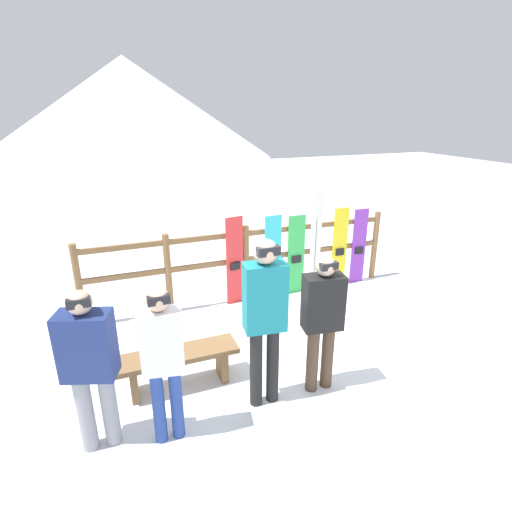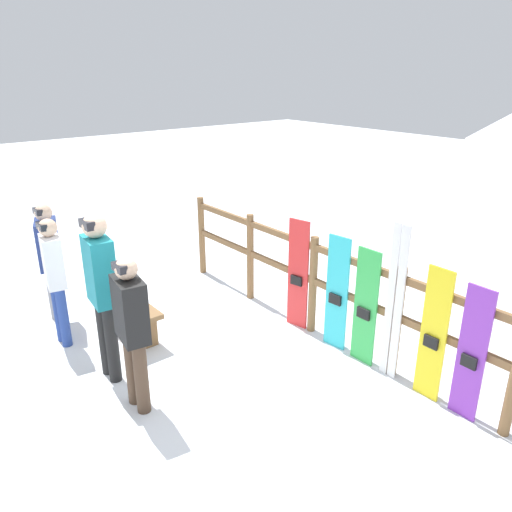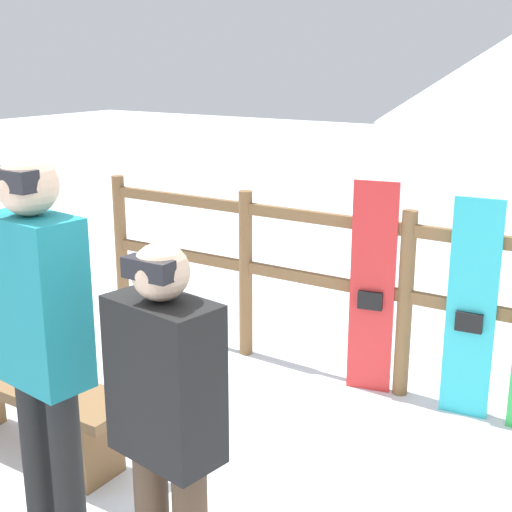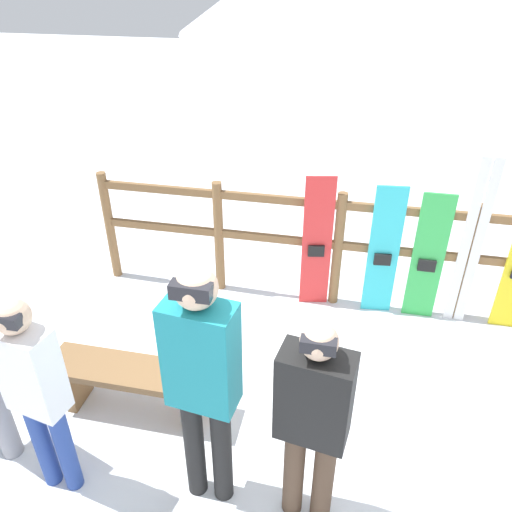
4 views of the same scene
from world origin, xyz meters
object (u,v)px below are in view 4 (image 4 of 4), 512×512
Objects in this scene: person_white at (35,387)px; snowboard_green at (428,259)px; ski_pair_white at (471,245)px; snowboard_cyan at (383,252)px; bench at (132,379)px; snowboard_red at (317,244)px; person_teal at (202,376)px; person_black at (314,416)px.

snowboard_green is at bearing 44.31° from person_white.
snowboard_cyan is at bearing -179.74° from ski_pair_white.
snowboard_green is (2.31, 1.77, 0.34)m from bench.
ski_pair_white is at bearing 0.14° from snowboard_red.
bench is 0.72× the size of person_teal.
person_black is (0.66, -0.01, -0.17)m from person_teal.
snowboard_cyan is at bearing 64.85° from person_teal.
snowboard_green is at bearing -0.01° from snowboard_cyan.
bench is 0.84× the size of person_black.
bench is 1.66m from person_black.
ski_pair_white is at bearing 40.59° from person_white.
snowboard_cyan is 0.81× the size of ski_pair_white.
person_white reaches higher than bench.
snowboard_green is 0.79× the size of ski_pair_white.
snowboard_cyan reaches higher than snowboard_green.
snowboard_cyan is (2.12, 2.48, -0.23)m from person_white.
person_black is (1.68, 0.14, -0.01)m from person_white.
snowboard_cyan is (0.44, 2.34, -0.22)m from person_black.
person_teal is 2.61m from snowboard_cyan.
bench is 0.84× the size of person_white.
person_white is 1.16× the size of snowboard_green.
bench is 2.19m from snowboard_red.
snowboard_red is at bearing 180.00° from snowboard_green.
snowboard_green is (0.86, 2.34, -0.24)m from person_black.
person_black is at bearing -117.42° from ski_pair_white.
person_white is at bearing -175.15° from person_black.
snowboard_green is (1.51, 2.33, -0.41)m from person_teal.
snowboard_cyan is at bearing 179.99° from snowboard_green.
person_black is at bearing -0.47° from person_teal.
snowboard_red is 0.83× the size of ski_pair_white.
snowboard_green is (2.54, 2.48, -0.25)m from person_white.
person_black is 2.39m from snowboard_cyan.
person_white is at bearing -130.54° from snowboard_cyan.
snowboard_cyan is at bearing 43.06° from bench.
snowboard_cyan is (1.89, 1.77, 0.36)m from bench.
ski_pair_white is at bearing 62.58° from person_black.
person_teal is 1.32× the size of snowboard_cyan.
person_black is at bearing -21.45° from bench.
snowboard_green is (1.07, -0.00, -0.04)m from snowboard_red.
person_teal reaches higher than ski_pair_white.
snowboard_green is at bearing 57.01° from person_teal.
ski_pair_white is (0.78, 0.00, 0.17)m from snowboard_cyan.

